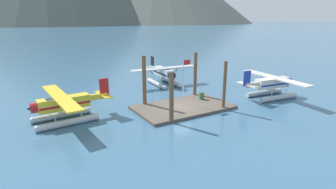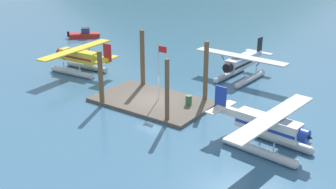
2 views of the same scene
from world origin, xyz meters
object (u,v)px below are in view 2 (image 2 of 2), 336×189
seaplane_cream_stbd_aft (268,129)px  boat_red_open_west (85,35)px  seaplane_yellow_port_fwd (79,59)px  seaplane_silver_bow_right (241,65)px  flagpole (160,65)px  fuel_drum (189,100)px

seaplane_cream_stbd_aft → boat_red_open_west: bearing=154.9°
seaplane_yellow_port_fwd → seaplane_silver_bow_right: same height
seaplane_cream_stbd_aft → boat_red_open_west: seaplane_cream_stbd_aft is taller
flagpole → seaplane_cream_stbd_aft: flagpole is taller
seaplane_silver_bow_right → seaplane_yellow_port_fwd: bearing=-152.6°
fuel_drum → boat_red_open_west: (-27.37, 13.77, -0.25)m
flagpole → boat_red_open_west: (-24.49, 14.20, -3.14)m
seaplane_yellow_port_fwd → fuel_drum: bearing=-5.7°
fuel_drum → boat_red_open_west: bearing=153.3°
flagpole → seaplane_silver_bow_right: 10.92m
seaplane_yellow_port_fwd → seaplane_silver_bow_right: (15.94, 8.25, 0.00)m
fuel_drum → seaplane_silver_bow_right: seaplane_silver_bow_right is taller
seaplane_silver_bow_right → seaplane_cream_stbd_aft: same height
fuel_drum → seaplane_yellow_port_fwd: (-15.66, 1.57, 0.84)m
seaplane_silver_bow_right → boat_red_open_west: (-27.66, 3.95, -1.09)m
flagpole → fuel_drum: flagpole is taller
flagpole → fuel_drum: 4.10m
flagpole → seaplane_yellow_port_fwd: bearing=171.1°
fuel_drum → boat_red_open_west: boat_red_open_west is taller
seaplane_yellow_port_fwd → seaplane_cream_stbd_aft: (24.45, -4.77, 0.00)m
seaplane_silver_bow_right → flagpole: bearing=-107.1°
flagpole → seaplane_yellow_port_fwd: (-12.77, 2.00, -2.05)m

